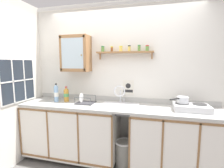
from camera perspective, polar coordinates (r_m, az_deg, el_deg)
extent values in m
cube|color=silver|center=(2.82, 3.11, 0.93)|extent=(3.72, 0.05, 2.62)
cube|color=white|center=(2.92, 3.17, 26.20)|extent=(3.72, 0.02, 0.05)
cube|color=black|center=(3.19, -13.03, -22.57)|extent=(1.51, 0.56, 0.08)
cube|color=silver|center=(2.96, -13.58, -14.95)|extent=(1.54, 0.62, 0.86)
cube|color=brown|center=(2.58, -17.13, -9.33)|extent=(1.54, 0.01, 0.03)
cube|color=brown|center=(2.89, -16.49, -24.06)|extent=(1.54, 0.01, 0.03)
cube|color=brown|center=(3.16, -29.26, -14.26)|extent=(0.02, 0.01, 0.79)
cube|color=brown|center=(2.85, -21.42, -16.22)|extent=(0.02, 0.01, 0.79)
cube|color=brown|center=(2.60, -11.69, -18.19)|extent=(0.02, 0.01, 0.79)
cube|color=brown|center=(2.44, -0.06, -19.87)|extent=(0.02, 0.01, 0.79)
cube|color=silver|center=(2.68, 21.52, -17.77)|extent=(1.29, 0.62, 0.86)
cube|color=brown|center=(2.25, 22.99, -12.11)|extent=(1.29, 0.01, 0.03)
cube|color=brown|center=(2.40, 6.01, -20.43)|extent=(0.02, 0.01, 0.79)
cube|color=brown|center=(2.38, 17.01, -20.92)|extent=(0.02, 0.01, 0.79)
cube|color=brown|center=(2.44, 27.82, -20.71)|extent=(0.02, 0.01, 0.79)
cube|color=#B2B2AD|center=(2.56, 1.58, -7.83)|extent=(3.08, 0.65, 0.03)
cube|color=#B2B2AD|center=(2.83, 2.93, -5.21)|extent=(3.08, 0.02, 0.08)
cube|color=silver|center=(2.57, 2.62, -7.33)|extent=(0.58, 0.37, 0.01)
cube|color=slate|center=(2.60, 2.60, -9.82)|extent=(0.50, 0.30, 0.01)
cube|color=slate|center=(2.73, 3.27, -7.84)|extent=(0.50, 0.01, 0.12)
cube|color=slate|center=(2.44, 1.87, -9.68)|extent=(0.50, 0.01, 0.12)
cylinder|color=#4C4C51|center=(2.60, 2.60, -9.86)|extent=(0.04, 0.04, 0.01)
cylinder|color=silver|center=(2.77, 2.92, -6.11)|extent=(0.05, 0.05, 0.02)
cylinder|color=silver|center=(2.74, 2.94, -4.04)|extent=(0.02, 0.02, 0.18)
torus|color=silver|center=(2.65, 2.59, -2.48)|extent=(0.19, 0.02, 0.19)
cylinder|color=silver|center=(2.75, 4.16, -5.51)|extent=(0.02, 0.02, 0.06)
cube|color=silver|center=(2.55, 25.76, -7.32)|extent=(0.47, 0.33, 0.08)
cylinder|color=#2D2D2D|center=(2.55, 23.22, -6.18)|extent=(0.19, 0.19, 0.01)
cylinder|color=#2D2D2D|center=(2.59, 28.15, -6.23)|extent=(0.19, 0.19, 0.01)
cylinder|color=black|center=(2.39, 23.81, -8.20)|extent=(0.03, 0.02, 0.03)
cylinder|color=black|center=(2.44, 29.06, -8.20)|extent=(0.03, 0.02, 0.03)
cylinder|color=silver|center=(2.54, 23.28, -5.13)|extent=(0.16, 0.16, 0.09)
torus|color=silver|center=(2.53, 23.33, -4.15)|extent=(0.16, 0.16, 0.01)
cylinder|color=black|center=(2.41, 20.89, -4.89)|extent=(0.14, 0.12, 0.02)
cylinder|color=gold|center=(2.91, -15.56, -3.90)|extent=(0.08, 0.08, 0.20)
cone|color=gold|center=(2.89, -15.65, -1.59)|extent=(0.08, 0.08, 0.04)
cylinder|color=red|center=(2.89, -15.67, -1.04)|extent=(0.04, 0.04, 0.02)
cylinder|color=#4C9959|center=(2.91, -15.57, -3.70)|extent=(0.08, 0.08, 0.06)
cylinder|color=#8CB7E0|center=(2.93, -18.76, -3.35)|extent=(0.07, 0.07, 0.26)
cone|color=#8CB7E0|center=(2.91, -18.88, -0.52)|extent=(0.07, 0.07, 0.03)
cylinder|color=#262626|center=(2.91, -18.90, -0.01)|extent=(0.03, 0.03, 0.02)
cylinder|color=white|center=(2.94, -18.75, -3.44)|extent=(0.07, 0.07, 0.07)
cylinder|color=teal|center=(3.06, -18.85, -3.63)|extent=(0.06, 0.06, 0.19)
cone|color=teal|center=(3.04, -18.94, -1.65)|extent=(0.06, 0.06, 0.03)
cylinder|color=white|center=(3.04, -18.95, -1.21)|extent=(0.03, 0.03, 0.02)
cylinder|color=white|center=(3.06, -18.84, -3.82)|extent=(0.06, 0.06, 0.05)
cube|color=#333338|center=(2.74, -9.15, -6.46)|extent=(0.29, 0.26, 0.01)
cylinder|color=#4C4F54|center=(2.68, -12.80, -5.62)|extent=(0.01, 0.01, 0.10)
cylinder|color=#4C4F54|center=(2.57, -7.51, -6.04)|extent=(0.01, 0.01, 0.10)
cylinder|color=#4C4F54|center=(2.88, -10.65, -4.62)|extent=(0.01, 0.01, 0.10)
cylinder|color=#4C4F54|center=(2.79, -5.70, -4.96)|extent=(0.01, 0.01, 0.10)
cylinder|color=#4C4F54|center=(2.61, -10.24, -4.73)|extent=(0.26, 0.01, 0.01)
cylinder|color=#4C4F54|center=(2.82, -8.24, -3.77)|extent=(0.26, 0.01, 0.01)
cylinder|color=white|center=(2.75, -10.56, -4.71)|extent=(0.01, 0.15, 0.15)
cube|color=#996B42|center=(2.90, -12.38, 10.22)|extent=(0.47, 0.26, 0.60)
cube|color=silver|center=(2.78, -13.63, 10.31)|extent=(0.39, 0.01, 0.49)
cube|color=#996B42|center=(2.88, -17.44, 10.07)|extent=(0.04, 0.01, 0.56)
cube|color=#996B42|center=(2.69, -9.56, 10.52)|extent=(0.04, 0.01, 0.56)
cube|color=#996B42|center=(2.81, -13.82, 15.81)|extent=(0.44, 0.01, 0.05)
cube|color=#996B42|center=(2.78, -13.47, 4.76)|extent=(0.44, 0.01, 0.05)
sphere|color=olive|center=(2.69, -10.60, 9.85)|extent=(0.02, 0.02, 0.02)
cube|color=#996B42|center=(2.69, 4.36, 10.94)|extent=(0.92, 0.14, 0.02)
cube|color=#996B42|center=(2.85, -4.12, 9.50)|extent=(0.02, 0.03, 0.10)
cube|color=#996B42|center=(2.71, 13.70, 9.42)|extent=(0.02, 0.03, 0.10)
cylinder|color=#598C3F|center=(2.77, -3.22, 11.88)|extent=(0.05, 0.05, 0.08)
cylinder|color=#33723F|center=(2.77, -3.23, 12.83)|extent=(0.05, 0.05, 0.02)
cylinder|color=brown|center=(2.76, -0.08, 11.87)|extent=(0.04, 0.04, 0.07)
cylinder|color=yellow|center=(2.76, -0.08, 12.77)|extent=(0.04, 0.04, 0.02)
cylinder|color=#E0C659|center=(2.71, 3.05, 11.94)|extent=(0.05, 0.05, 0.07)
cylinder|color=yellow|center=(2.71, 3.06, 12.86)|extent=(0.05, 0.05, 0.02)
cylinder|color=#E0C659|center=(2.69, 6.00, 12.02)|extent=(0.04, 0.04, 0.08)
cylinder|color=black|center=(2.70, 6.02, 13.02)|extent=(0.04, 0.04, 0.02)
cylinder|color=#598C3F|center=(2.67, 9.39, 12.02)|extent=(0.04, 0.04, 0.08)
cylinder|color=#33723F|center=(2.68, 9.41, 13.06)|extent=(0.04, 0.04, 0.02)
cylinder|color=#598C3F|center=(2.67, 12.11, 11.90)|extent=(0.05, 0.05, 0.07)
cylinder|color=red|center=(2.67, 12.14, 12.87)|extent=(0.05, 0.05, 0.02)
cube|color=silver|center=(2.78, 5.62, -1.26)|extent=(0.19, 0.01, 0.25)
cube|color=#262626|center=(2.78, 5.59, -2.43)|extent=(0.16, 0.00, 0.05)
cylinder|color=#262626|center=(2.77, 5.61, -0.64)|extent=(0.08, 0.00, 0.08)
cube|color=#262D38|center=(3.01, -29.67, 1.01)|extent=(0.01, 0.64, 0.66)
cube|color=white|center=(3.02, -29.81, 1.02)|extent=(0.02, 0.69, 0.70)
cube|color=white|center=(2.93, -31.14, 0.76)|extent=(0.01, 0.02, 0.66)
cube|color=white|center=(3.09, -28.12, 1.25)|extent=(0.01, 0.02, 0.66)
cube|color=white|center=(3.01, -29.59, 1.01)|extent=(0.01, 0.64, 0.02)
cylinder|color=gray|center=(2.78, 4.06, -23.22)|extent=(0.25, 0.25, 0.42)
torus|color=white|center=(2.68, 4.10, -19.40)|extent=(0.28, 0.28, 0.02)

